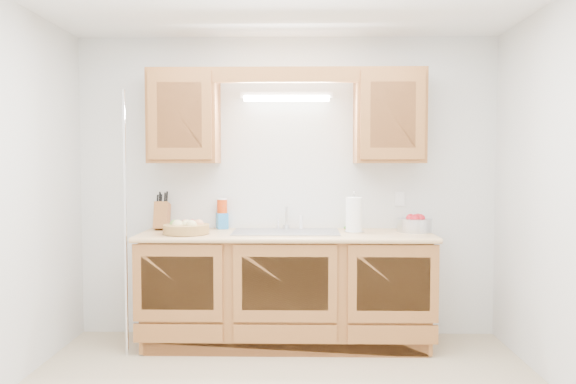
{
  "coord_description": "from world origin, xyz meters",
  "views": [
    {
      "loc": [
        0.1,
        -3.22,
        1.45
      ],
      "look_at": [
        0.02,
        0.85,
        1.24
      ],
      "focal_mm": 35.0,
      "sensor_mm": 36.0,
      "label": 1
    }
  ],
  "objects_px": {
    "knife_block": "(162,215)",
    "apple_bowl": "(415,224)",
    "paper_towel": "(354,215)",
    "fruit_basket": "(186,228)"
  },
  "relations": [
    {
      "from": "paper_towel",
      "to": "apple_bowl",
      "type": "height_order",
      "value": "paper_towel"
    },
    {
      "from": "knife_block",
      "to": "apple_bowl",
      "type": "xyz_separation_m",
      "value": [
        2.06,
        -0.11,
        -0.05
      ]
    },
    {
      "from": "paper_towel",
      "to": "apple_bowl",
      "type": "relative_size",
      "value": 0.95
    },
    {
      "from": "knife_block",
      "to": "apple_bowl",
      "type": "bearing_deg",
      "value": -3.44
    },
    {
      "from": "knife_block",
      "to": "apple_bowl",
      "type": "relative_size",
      "value": 0.94
    },
    {
      "from": "fruit_basket",
      "to": "paper_towel",
      "type": "height_order",
      "value": "paper_towel"
    },
    {
      "from": "knife_block",
      "to": "paper_towel",
      "type": "distance_m",
      "value": 1.58
    },
    {
      "from": "apple_bowl",
      "to": "knife_block",
      "type": "bearing_deg",
      "value": 176.96
    },
    {
      "from": "fruit_basket",
      "to": "apple_bowl",
      "type": "height_order",
      "value": "apple_bowl"
    },
    {
      "from": "fruit_basket",
      "to": "knife_block",
      "type": "bearing_deg",
      "value": 132.69
    }
  ]
}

